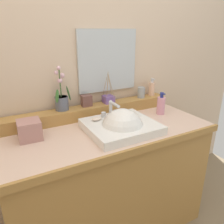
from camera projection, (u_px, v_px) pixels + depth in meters
wall_back at (80, 40)px, 1.62m from camera, size 3.28×0.20×2.74m
vanity_cabinet at (108, 179)px, 1.60m from camera, size 1.37×0.64×0.83m
back_ledge at (92, 111)px, 1.64m from camera, size 1.29×0.12×0.08m
sink_basin at (122, 129)px, 1.41m from camera, size 0.44×0.40×0.29m
soap_bar at (97, 119)px, 1.44m from camera, size 0.07×0.04×0.02m
potted_plant at (62, 99)px, 1.52m from camera, size 0.13×0.09×0.31m
soap_dispenser at (152, 88)px, 1.87m from camera, size 0.05×0.06×0.15m
tumbler_cup at (141, 92)px, 1.81m from camera, size 0.06×0.06×0.09m
reed_diffuser at (108, 99)px, 1.68m from camera, size 0.08×0.10×0.24m
trinket_box at (87, 101)px, 1.60m from camera, size 0.07×0.06×0.08m
lotion_bottle at (161, 105)px, 1.68m from camera, size 0.06×0.06×0.17m
tissue_box at (29, 130)px, 1.29m from camera, size 0.14×0.14×0.12m
mirror at (108, 61)px, 1.65m from camera, size 0.48×0.02×0.45m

